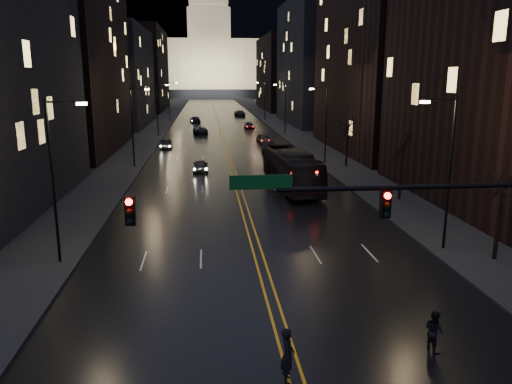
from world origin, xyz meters
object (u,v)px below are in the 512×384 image
object	(u,v)px
oncoming_car_b	(166,144)
pedestrian_a	(288,355)
traffic_signal	(448,216)
oncoming_car_a	(200,166)
receding_car_a	(268,147)
bus	(292,169)
pedestrian_b	(434,331)

from	to	relation	value
oncoming_car_b	pedestrian_a	bearing A→B (deg)	93.08
traffic_signal	pedestrian_a	xyz separation A→B (m)	(-6.22, -1.95, -4.13)
oncoming_car_a	receding_car_a	distance (m)	15.57
bus	receding_car_a	world-z (taller)	bus
oncoming_car_b	receding_car_a	bearing A→B (deg)	153.82
traffic_signal	pedestrian_b	world-z (taller)	traffic_signal
pedestrian_b	bus	bearing A→B (deg)	-14.07
oncoming_car_b	pedestrian_b	xyz separation A→B (m)	(13.97, -55.25, 0.13)
receding_car_a	pedestrian_b	size ratio (longest dim) A/B	2.97
pedestrian_b	oncoming_car_a	bearing A→B (deg)	-1.61
bus	pedestrian_b	bearing A→B (deg)	-92.55
oncoming_car_a	pedestrian_a	xyz separation A→B (m)	(3.21, -38.52, 0.28)
bus	receding_car_a	distance (m)	21.70
traffic_signal	oncoming_car_a	size ratio (longest dim) A/B	4.28
oncoming_car_a	oncoming_car_b	size ratio (longest dim) A/B	0.99
bus	pedestrian_b	xyz separation A→B (m)	(0.56, -28.23, -0.95)
oncoming_car_b	oncoming_car_a	bearing A→B (deg)	100.22
receding_car_a	oncoming_car_a	bearing A→B (deg)	-119.58
oncoming_car_a	receding_car_a	world-z (taller)	receding_car_a
oncoming_car_b	pedestrian_b	size ratio (longest dim) A/B	2.54
bus	pedestrian_a	size ratio (longest dim) A/B	6.50
receding_car_a	pedestrian_a	size ratio (longest dim) A/B	2.47
bus	receding_car_a	bearing A→B (deg)	85.02
oncoming_car_b	pedestrian_a	world-z (taller)	pedestrian_a
bus	oncoming_car_a	size ratio (longest dim) A/B	3.13
traffic_signal	oncoming_car_a	xyz separation A→B (m)	(-9.43, 36.57, -4.41)
oncoming_car_a	pedestrian_b	world-z (taller)	pedestrian_b
traffic_signal	oncoming_car_a	bearing A→B (deg)	104.45
bus	traffic_signal	bearing A→B (deg)	-91.61
receding_car_a	pedestrian_a	xyz separation A→B (m)	(-5.70, -51.29, 0.18)
bus	pedestrian_a	xyz separation A→B (m)	(-5.21, -29.62, -0.79)
receding_car_a	pedestrian_a	world-z (taller)	pedestrian_a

